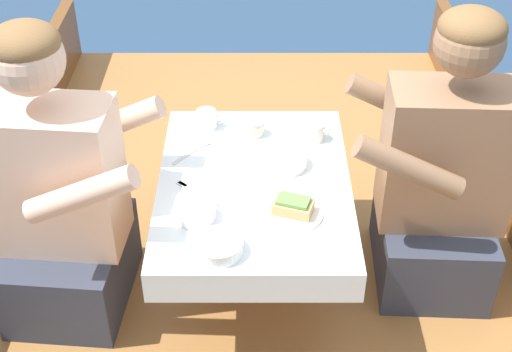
# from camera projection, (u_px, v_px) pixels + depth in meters

# --- Properties ---
(ground_plane) EXTENTS (60.00, 60.00, 0.00)m
(ground_plane) POSITION_uv_depth(u_px,v_px,m) (256.00, 327.00, 2.77)
(ground_plane) COLOR navy
(boat_deck) EXTENTS (2.01, 3.30, 0.35)m
(boat_deck) POSITION_uv_depth(u_px,v_px,m) (256.00, 296.00, 2.67)
(boat_deck) COLOR #9E6B38
(boat_deck) RESTS_ON ground_plane
(cockpit_table) EXTENTS (0.60, 0.84, 0.44)m
(cockpit_table) POSITION_uv_depth(u_px,v_px,m) (256.00, 193.00, 2.26)
(cockpit_table) COLOR #B2B2B7
(cockpit_table) RESTS_ON boat_deck
(person_port) EXTENTS (0.55, 0.48, 1.00)m
(person_port) POSITION_uv_depth(u_px,v_px,m) (61.00, 202.00, 2.19)
(person_port) COLOR #333847
(person_port) RESTS_ON boat_deck
(person_starboard) EXTENTS (0.54, 0.46, 0.99)m
(person_starboard) POSITION_uv_depth(u_px,v_px,m) (443.00, 182.00, 2.29)
(person_starboard) COLOR #333847
(person_starboard) RESTS_ON boat_deck
(plate_sandwich) EXTENTS (0.18, 0.18, 0.01)m
(plate_sandwich) POSITION_uv_depth(u_px,v_px,m) (294.00, 213.00, 2.09)
(plate_sandwich) COLOR white
(plate_sandwich) RESTS_ON cockpit_table
(plate_bread) EXTENTS (0.18, 0.18, 0.01)m
(plate_bread) POSITION_uv_depth(u_px,v_px,m) (237.00, 157.00, 2.32)
(plate_bread) COLOR white
(plate_bread) RESTS_ON cockpit_table
(sandwich) EXTENTS (0.13, 0.10, 0.05)m
(sandwich) POSITION_uv_depth(u_px,v_px,m) (295.00, 206.00, 2.08)
(sandwich) COLOR tan
(sandwich) RESTS_ON plate_sandwich
(bowl_port_near) EXTENTS (0.11, 0.11, 0.04)m
(bowl_port_near) POSITION_uv_depth(u_px,v_px,m) (198.00, 212.00, 2.07)
(bowl_port_near) COLOR white
(bowl_port_near) RESTS_ON cockpit_table
(bowl_starboard_near) EXTENTS (0.14, 0.14, 0.04)m
(bowl_starboard_near) POSITION_uv_depth(u_px,v_px,m) (288.00, 160.00, 2.28)
(bowl_starboard_near) COLOR white
(bowl_starboard_near) RESTS_ON cockpit_table
(bowl_center_far) EXTENTS (0.14, 0.14, 0.04)m
(bowl_center_far) POSITION_uv_depth(u_px,v_px,m) (220.00, 246.00, 1.95)
(bowl_center_far) COLOR white
(bowl_center_far) RESTS_ON cockpit_table
(coffee_cup_port) EXTENTS (0.10, 0.07, 0.06)m
(coffee_cup_port) POSITION_uv_depth(u_px,v_px,m) (316.00, 131.00, 2.40)
(coffee_cup_port) COLOR white
(coffee_cup_port) RESTS_ON cockpit_table
(coffee_cup_starboard) EXTENTS (0.10, 0.07, 0.07)m
(coffee_cup_starboard) POSITION_uv_depth(u_px,v_px,m) (209.00, 119.00, 2.46)
(coffee_cup_starboard) COLOR white
(coffee_cup_starboard) RESTS_ON cockpit_table
(tin_can) EXTENTS (0.07, 0.07, 0.05)m
(tin_can) POSITION_uv_depth(u_px,v_px,m) (257.00, 128.00, 2.43)
(tin_can) COLOR silver
(tin_can) RESTS_ON cockpit_table
(utensil_fork_starboard) EXTENTS (0.14, 0.13, 0.00)m
(utensil_fork_starboard) POSITION_uv_depth(u_px,v_px,m) (196.00, 191.00, 2.19)
(utensil_fork_starboard) COLOR silver
(utensil_fork_starboard) RESTS_ON cockpit_table
(utensil_spoon_port) EXTENTS (0.12, 0.14, 0.01)m
(utensil_spoon_port) POSITION_uv_depth(u_px,v_px,m) (199.00, 148.00, 2.37)
(utensil_spoon_port) COLOR silver
(utensil_spoon_port) RESTS_ON cockpit_table
(utensil_spoon_center) EXTENTS (0.16, 0.08, 0.01)m
(utensil_spoon_center) POSITION_uv_depth(u_px,v_px,m) (232.00, 180.00, 2.23)
(utensil_spoon_center) COLOR silver
(utensil_spoon_center) RESTS_ON cockpit_table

